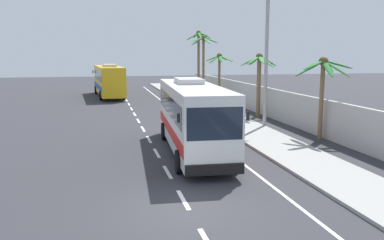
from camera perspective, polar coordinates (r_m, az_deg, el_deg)
name	(u,v)px	position (r m, az deg, el deg)	size (l,w,h in m)	color
ground_plane	(189,209)	(13.88, -0.48, -12.42)	(160.00, 160.00, 0.00)	#303035
sidewalk_kerb	(263,138)	(25.04, 9.96, -2.47)	(3.20, 90.00, 0.14)	#999993
lane_markings	(174,127)	(28.44, -2.52, -1.05)	(3.85, 71.71, 0.01)	white
boundary_wall	(292,109)	(30.01, 13.81, 1.51)	(0.24, 60.00, 2.36)	#B2B2AD
coach_bus_foreground	(193,115)	(21.16, 0.09, 0.74)	(3.35, 10.98, 3.79)	white
coach_bus_far_lane	(109,80)	(49.34, -11.61, 5.56)	(3.68, 12.12, 3.88)	gold
motorcycle_beside_bus	(186,112)	(31.30, -0.82, 1.14)	(0.56, 1.96, 1.62)	black
motorcycle_trailing	(202,116)	(29.37, 1.42, 0.62)	(0.56, 1.96, 1.68)	black
utility_pole_mid	(267,49)	(28.36, 10.43, 9.74)	(2.10, 0.24, 10.42)	#9E9E99
palm_nearest	(259,72)	(33.44, 9.41, 6.67)	(3.06, 3.28, 5.15)	brown
palm_second	(323,76)	(25.38, 17.92, 5.85)	(3.59, 3.44, 4.95)	brown
palm_third	(220,65)	(42.67, 3.89, 7.73)	(2.95, 3.05, 5.15)	brown
palm_fourth	(203,54)	(45.40, 1.61, 9.31)	(3.29, 3.24, 7.08)	brown
palm_farthest	(199,50)	(49.34, 0.95, 9.82)	(3.05, 3.38, 7.82)	brown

